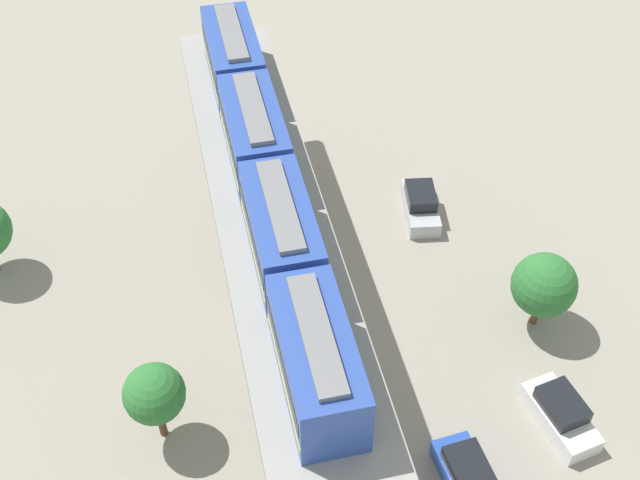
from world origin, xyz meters
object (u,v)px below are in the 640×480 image
Objects in this scene: parked_car_white at (561,414)px; parked_car_silver at (420,205)px; tree_mid_lot at (154,394)px; train at (267,180)px; tree_far_corner at (544,285)px; parked_car_blue at (468,478)px.

parked_car_silver is (-1.99, 15.23, 0.00)m from parked_car_white.
parked_car_white is at bearing -11.07° from tree_mid_lot.
train is 6.16× the size of parked_car_white.
parked_car_white is 0.97× the size of tree_far_corner.
train is 15.01m from tree_far_corner.
parked_car_white is 0.95× the size of tree_mid_lot.
tree_mid_lot reaches higher than tree_far_corner.
tree_far_corner is at bearing -61.18° from parked_car_silver.
tree_mid_lot is 19.77m from tree_far_corner.
parked_car_blue is 0.94× the size of tree_far_corner.
tree_mid_lot reaches higher than parked_car_white.
train reaches higher than tree_mid_lot.
tree_far_corner is at bearing -17.56° from train.
tree_far_corner reaches higher than parked_car_silver.
parked_car_blue is at bearing -129.71° from tree_far_corner.
tree_mid_lot is at bearing -135.42° from parked_car_silver.
train is 16.06m from parked_car_blue.
tree_far_corner is (1.34, 5.98, 2.18)m from parked_car_white.
parked_car_silver is 10.07m from tree_far_corner.
parked_car_white is 18.79m from tree_mid_lot.
parked_car_white is 1.01× the size of parked_car_silver.
parked_car_white is at bearing -102.68° from tree_far_corner.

